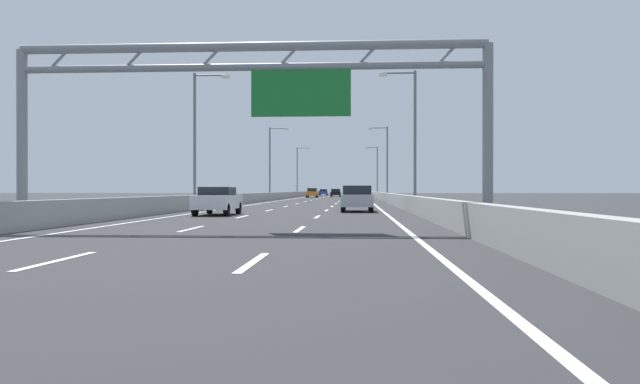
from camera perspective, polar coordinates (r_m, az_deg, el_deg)
ground_plane at (r=98.31m, az=1.29°, el=-0.54°), size 260.00×260.00×0.00m
lane_dash_left_1 at (r=12.11m, az=-23.46°, el=-5.95°), size 0.16×3.00×0.01m
lane_dash_left_2 at (r=20.52m, az=-12.00°, el=-3.41°), size 0.16×3.00×0.01m
lane_dash_left_3 at (r=29.28m, az=-7.31°, el=-2.32°), size 0.16×3.00×0.01m
lane_dash_left_4 at (r=38.15m, az=-4.80°, el=-1.73°), size 0.16×3.00×0.01m
lane_dash_left_5 at (r=47.07m, az=-3.23°, el=-1.36°), size 0.16×3.00×0.01m
lane_dash_left_6 at (r=56.02m, az=-2.17°, el=-1.10°), size 0.16×3.00×0.01m
lane_dash_left_7 at (r=64.98m, az=-1.39°, el=-0.92°), size 0.16×3.00×0.01m
lane_dash_left_8 at (r=73.95m, az=-0.81°, el=-0.78°), size 0.16×3.00×0.01m
lane_dash_left_9 at (r=82.93m, az=-0.35°, el=-0.67°), size 0.16×3.00×0.01m
lane_dash_left_10 at (r=91.91m, az=0.02°, el=-0.58°), size 0.16×3.00×0.01m
lane_dash_left_11 at (r=100.89m, az=0.32°, el=-0.51°), size 0.16×3.00×0.01m
lane_dash_left_12 at (r=109.88m, az=0.57°, el=-0.45°), size 0.16×3.00×0.01m
lane_dash_left_13 at (r=118.87m, az=0.79°, el=-0.40°), size 0.16×3.00×0.01m
lane_dash_left_14 at (r=127.86m, az=0.97°, el=-0.36°), size 0.16×3.00×0.01m
lane_dash_left_15 at (r=136.85m, az=1.13°, el=-0.32°), size 0.16×3.00×0.01m
lane_dash_left_16 at (r=145.85m, az=1.27°, el=-0.29°), size 0.16×3.00×0.01m
lane_dash_left_17 at (r=154.84m, az=1.40°, el=-0.26°), size 0.16×3.00×0.01m
lane_dash_right_1 at (r=10.97m, az=-6.33°, el=-6.58°), size 0.16×3.00×0.01m
lane_dash_right_2 at (r=19.87m, az=-1.92°, el=-3.53°), size 0.16×3.00×0.01m
lane_dash_right_3 at (r=28.83m, az=-0.26°, el=-2.36°), size 0.16×3.00×0.01m
lane_dash_right_4 at (r=37.81m, az=0.62°, el=-1.74°), size 0.16×3.00×0.01m
lane_dash_right_5 at (r=46.79m, az=1.15°, el=-1.37°), size 0.16×3.00×0.01m
lane_dash_right_6 at (r=55.78m, az=1.52°, el=-1.11°), size 0.16×3.00×0.01m
lane_dash_right_7 at (r=64.78m, az=1.78°, el=-0.92°), size 0.16×3.00×0.01m
lane_dash_right_8 at (r=73.77m, az=1.98°, el=-0.78°), size 0.16×3.00×0.01m
lane_dash_right_9 at (r=82.77m, az=2.14°, el=-0.67°), size 0.16×3.00×0.01m
lane_dash_right_10 at (r=91.77m, az=2.26°, el=-0.59°), size 0.16×3.00×0.01m
lane_dash_right_11 at (r=100.76m, az=2.36°, el=-0.51°), size 0.16×3.00×0.01m
lane_dash_right_12 at (r=109.76m, az=2.45°, el=-0.45°), size 0.16×3.00×0.01m
lane_dash_right_13 at (r=118.76m, az=2.52°, el=-0.40°), size 0.16×3.00×0.01m
lane_dash_right_14 at (r=127.76m, az=2.59°, el=-0.36°), size 0.16×3.00×0.01m
lane_dash_right_15 at (r=136.76m, az=2.64°, el=-0.32°), size 0.16×3.00×0.01m
lane_dash_right_16 at (r=145.76m, az=2.69°, el=-0.29°), size 0.16×3.00×0.01m
lane_dash_right_17 at (r=154.75m, az=2.73°, el=-0.26°), size 0.16×3.00×0.01m
edge_line_left at (r=86.71m, az=-2.48°, el=-0.63°), size 0.16×176.00×0.01m
edge_line_right at (r=86.26m, az=4.48°, el=-0.64°), size 0.16×176.00×0.01m
barrier_left at (r=108.75m, az=-2.15°, el=-0.21°), size 0.45×220.00×0.95m
barrier_right at (r=108.29m, az=5.14°, el=-0.22°), size 0.45×220.00×0.95m
sign_gantry at (r=21.12m, az=-6.03°, el=9.88°), size 16.44×0.36×6.36m
streetlamp_left_mid at (r=43.63m, az=-11.41°, el=5.60°), size 2.58×0.28×9.50m
streetlamp_right_mid at (r=42.37m, az=8.62°, el=5.76°), size 2.58×0.28×9.50m
streetlamp_left_far at (r=80.02m, az=-4.58°, el=3.16°), size 2.58×0.28×9.50m
streetlamp_right_far at (r=79.34m, az=6.18°, el=3.18°), size 2.58×0.28×9.50m
streetlamp_left_distant at (r=116.88m, az=-2.05°, el=2.23°), size 2.58×0.28×9.50m
streetlamp_right_distant at (r=116.41m, az=5.30°, el=2.24°), size 2.58×0.28×9.50m
white_car at (r=31.67m, az=-9.61°, el=-0.77°), size 1.80×4.11×1.44m
green_car at (r=64.77m, az=3.38°, el=-0.27°), size 1.85×4.58×1.46m
black_car at (r=111.14m, az=1.49°, el=-0.07°), size 1.82×4.18×1.45m
orange_car at (r=100.77m, az=-0.74°, el=-0.07°), size 1.76×4.22×1.55m
yellow_car at (r=130.83m, az=3.37°, el=-0.02°), size 1.80×4.63×1.50m
silver_car at (r=36.12m, az=3.51°, el=-0.59°), size 1.85×4.45×1.54m
blue_car at (r=138.24m, az=0.33°, el=-0.01°), size 1.85×4.61×1.40m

